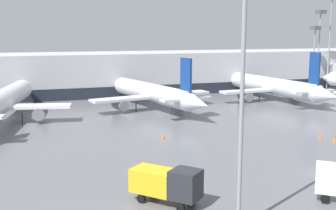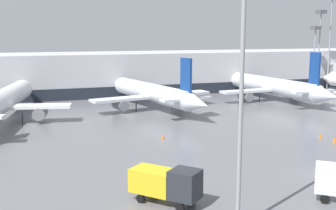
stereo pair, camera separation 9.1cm
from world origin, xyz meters
name	(u,v)px [view 1 (the left image)]	position (x,y,z in m)	size (l,w,h in m)	color
ground_plane	(330,176)	(0.00, 0.00, 0.00)	(320.00, 320.00, 0.00)	slate
terminal_building	(149,72)	(0.19, 61.92, 4.49)	(160.00, 29.46, 9.00)	#B2B2B7
parked_jet_1	(153,93)	(-5.77, 38.96, 2.89)	(22.77, 32.16, 9.57)	silver
parked_jet_3	(274,86)	(20.06, 41.19, 2.79)	(23.79, 34.19, 10.03)	silver
service_truck_0	(167,182)	(-16.69, -1.15, 1.70)	(5.33, 5.62, 2.97)	gold
traffic_cone_0	(334,140)	(8.97, 10.14, 0.29)	(0.42, 0.42, 0.59)	orange
traffic_cone_1	(321,136)	(8.64, 12.28, 0.30)	(0.42, 0.42, 0.60)	orange
traffic_cone_2	(163,136)	(-10.64, 18.29, 0.34)	(0.39, 0.39, 0.69)	orange
apron_light_mast_1	(315,39)	(36.41, 50.43, 12.04)	(1.80, 1.80, 14.89)	gray
apron_light_mast_3	(320,27)	(37.98, 50.85, 14.59)	(1.80, 1.80, 18.52)	gray
apron_light_mast_4	(331,17)	(41.38, 51.46, 17.10)	(1.80, 1.80, 22.25)	gray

